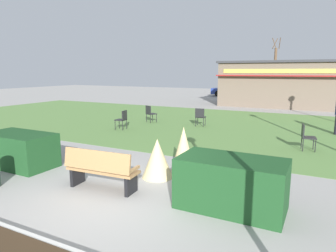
{
  "coord_description": "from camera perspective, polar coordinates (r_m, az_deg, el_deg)",
  "views": [
    {
      "loc": [
        3.73,
        -4.7,
        2.65
      ],
      "look_at": [
        -0.24,
        2.98,
        1.08
      ],
      "focal_mm": 32.35,
      "sensor_mm": 36.0,
      "label": 1
    }
  ],
  "objects": [
    {
      "name": "ground_plane",
      "position": [
        6.56,
        -10.45,
        -13.72
      ],
      "size": [
        80.0,
        80.0,
        0.0
      ],
      "primitive_type": "plane",
      "color": "#999691"
    },
    {
      "name": "lawn_patch",
      "position": [
        14.97,
        12.45,
        -0.14
      ],
      "size": [
        36.0,
        12.0,
        0.01
      ],
      "primitive_type": "cube",
      "color": "#5B8442",
      "rests_on": "ground_plane"
    },
    {
      "name": "park_bench",
      "position": [
        7.01,
        -12.52,
        -7.99
      ],
      "size": [
        1.73,
        0.64,
        0.95
      ],
      "color": "#9E7547",
      "rests_on": "ground_plane"
    },
    {
      "name": "hedge_left",
      "position": [
        9.5,
        -26.2,
        -4.05
      ],
      "size": [
        2.05,
        1.1,
        0.94
      ],
      "primitive_type": "cube",
      "color": "#19421E",
      "rests_on": "ground_plane"
    },
    {
      "name": "hedge_right",
      "position": [
        6.1,
        11.85,
        -10.58
      ],
      "size": [
        2.04,
        1.1,
        1.0
      ],
      "primitive_type": "cube",
      "color": "#19421E",
      "rests_on": "ground_plane"
    },
    {
      "name": "ornamental_grass_behind_left",
      "position": [
        7.63,
        -2.02,
        -6.09
      ],
      "size": [
        0.78,
        0.78,
        1.0
      ],
      "primitive_type": "cone",
      "color": "#D1BC7F",
      "rests_on": "ground_plane"
    },
    {
      "name": "ornamental_grass_behind_right",
      "position": [
        8.1,
        2.93,
        -4.37
      ],
      "size": [
        0.66,
        0.66,
        1.21
      ],
      "primitive_type": "cone",
      "color": "#D1BC7F",
      "rests_on": "ground_plane"
    },
    {
      "name": "food_kiosk",
      "position": [
        24.88,
        20.59,
        7.48
      ],
      "size": [
        8.96,
        4.92,
        3.41
      ],
      "color": "#6B5B4C",
      "rests_on": "ground_plane"
    },
    {
      "name": "cafe_chair_west",
      "position": [
        13.99,
        -8.59,
        1.45
      ],
      "size": [
        0.49,
        0.49,
        0.89
      ],
      "color": "black",
      "rests_on": "ground_plane"
    },
    {
      "name": "cafe_chair_east",
      "position": [
        15.81,
        -3.41,
        2.56
      ],
      "size": [
        0.59,
        0.59,
        0.89
      ],
      "color": "black",
      "rests_on": "ground_plane"
    },
    {
      "name": "cafe_chair_center",
      "position": [
        11.2,
        24.58,
        -1.58
      ],
      "size": [
        0.51,
        0.51,
        0.89
      ],
      "color": "black",
      "rests_on": "ground_plane"
    },
    {
      "name": "cafe_chair_north",
      "position": [
        14.73,
        6.08,
        1.95
      ],
      "size": [
        0.49,
        0.49,
        0.89
      ],
      "color": "black",
      "rests_on": "ground_plane"
    },
    {
      "name": "parked_car_west_slot",
      "position": [
        33.13,
        11.93,
        6.6
      ],
      "size": [
        4.31,
        2.26,
        1.2
      ],
      "color": "navy",
      "rests_on": "ground_plane"
    },
    {
      "name": "parked_car_center_slot",
      "position": [
        32.12,
        21.25,
        6.01
      ],
      "size": [
        4.26,
        2.17,
        1.2
      ],
      "color": "black",
      "rests_on": "ground_plane"
    },
    {
      "name": "tree_left_bg",
      "position": [
        35.51,
        19.46,
        9.83
      ],
      "size": [
        0.91,
        0.96,
        6.17
      ],
      "color": "brown",
      "rests_on": "ground_plane"
    }
  ]
}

